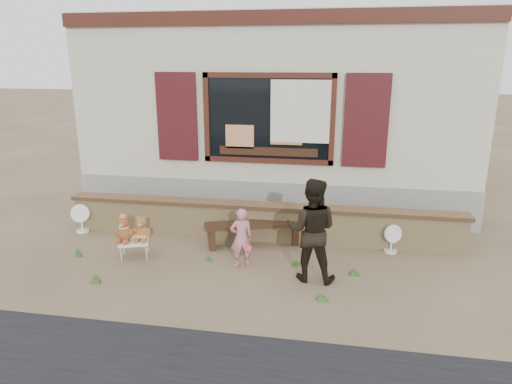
% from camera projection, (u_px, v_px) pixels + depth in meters
% --- Properties ---
extents(ground, '(80.00, 80.00, 0.00)m').
position_uv_depth(ground, '(250.00, 262.00, 7.32)').
color(ground, brown).
rests_on(ground, ground).
extents(shopfront, '(8.04, 5.13, 4.00)m').
position_uv_depth(shopfront, '(284.00, 108.00, 11.00)').
color(shopfront, '#9B967D').
rests_on(shopfront, ground).
extents(brick_wall, '(7.10, 0.36, 0.67)m').
position_uv_depth(brick_wall, '(260.00, 221.00, 8.17)').
color(brick_wall, tan).
rests_on(brick_wall, ground).
extents(bench, '(1.68, 0.87, 0.42)m').
position_uv_depth(bench, '(254.00, 229.00, 7.89)').
color(bench, black).
rests_on(bench, ground).
extents(folding_chair, '(0.58, 0.55, 0.29)m').
position_uv_depth(folding_chair, '(134.00, 242.00, 7.45)').
color(folding_chair, white).
rests_on(folding_chair, ground).
extents(teddy_bear_left, '(0.40, 0.37, 0.44)m').
position_uv_depth(teddy_bear_left, '(124.00, 228.00, 7.36)').
color(teddy_bear_left, brown).
rests_on(teddy_bear_left, folding_chair).
extents(teddy_bear_right, '(0.38, 0.35, 0.42)m').
position_uv_depth(teddy_bear_right, '(142.00, 228.00, 7.40)').
color(teddy_bear_right, brown).
rests_on(teddy_bear_right, folding_chair).
extents(child, '(0.40, 0.33, 0.96)m').
position_uv_depth(child, '(241.00, 238.00, 7.04)').
color(child, '#D17D84').
rests_on(child, ground).
extents(adult, '(0.79, 0.64, 1.53)m').
position_uv_depth(adult, '(312.00, 230.00, 6.56)').
color(adult, black).
rests_on(adult, ground).
extents(fan_left, '(0.35, 0.23, 0.55)m').
position_uv_depth(fan_left, '(81.00, 218.00, 8.53)').
color(fan_left, white).
rests_on(fan_left, ground).
extents(fan_right, '(0.32, 0.22, 0.50)m').
position_uv_depth(fan_right, '(392.00, 238.00, 7.63)').
color(fan_right, silver).
rests_on(fan_right, ground).
extents(grass_tufts, '(4.62, 1.23, 0.15)m').
position_uv_depth(grass_tufts, '(234.00, 272.00, 6.86)').
color(grass_tufts, '#305522').
rests_on(grass_tufts, ground).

